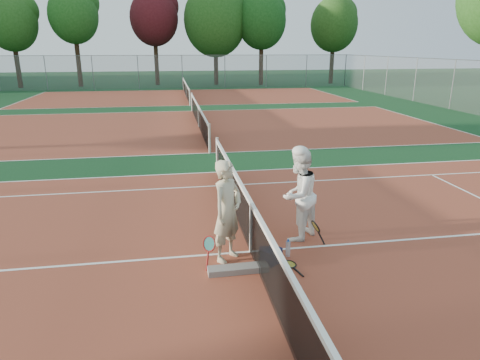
% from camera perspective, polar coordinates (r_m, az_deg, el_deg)
% --- Properties ---
extents(ground, '(130.00, 130.00, 0.00)m').
position_cam_1_polar(ground, '(8.25, 1.44, -9.54)').
color(ground, '#0E3317').
rests_on(ground, ground).
extents(court_main, '(23.77, 10.97, 0.01)m').
position_cam_1_polar(court_main, '(8.25, 1.44, -9.53)').
color(court_main, brown).
rests_on(court_main, ground).
extents(court_far_a, '(23.77, 10.97, 0.01)m').
position_cam_1_polar(court_far_a, '(21.10, -5.51, 7.08)').
color(court_far_a, brown).
rests_on(court_far_a, ground).
extents(court_far_b, '(23.77, 10.97, 0.01)m').
position_cam_1_polar(court_far_b, '(34.46, -7.17, 10.99)').
color(court_far_b, brown).
rests_on(court_far_b, ground).
extents(net_main, '(0.10, 10.98, 1.02)m').
position_cam_1_polar(net_main, '(8.03, 1.47, -6.30)').
color(net_main, black).
rests_on(net_main, ground).
extents(net_far_a, '(0.10, 10.98, 1.02)m').
position_cam_1_polar(net_far_a, '(21.02, -5.54, 8.44)').
color(net_far_a, black).
rests_on(net_far_a, ground).
extents(net_far_b, '(0.10, 10.98, 1.02)m').
position_cam_1_polar(net_far_b, '(34.40, -7.20, 11.83)').
color(net_far_b, black).
rests_on(net_far_b, ground).
extents(fence_back, '(32.00, 0.06, 3.00)m').
position_cam_1_polar(fence_back, '(41.31, -7.70, 14.09)').
color(fence_back, slate).
rests_on(fence_back, ground).
extents(player_a, '(0.79, 0.80, 1.87)m').
position_cam_1_polar(player_a, '(7.63, -1.71, -4.18)').
color(player_a, '#BFB594').
rests_on(player_a, ground).
extents(player_b, '(1.14, 1.12, 1.86)m').
position_cam_1_polar(player_b, '(8.55, 7.80, -1.98)').
color(player_b, white).
rests_on(player_b, ground).
extents(racket_red, '(0.34, 0.31, 0.58)m').
position_cam_1_polar(racket_red, '(7.61, -4.11, -9.58)').
color(racket_red, maroon).
rests_on(racket_red, ground).
extents(racket_black_held, '(0.36, 0.33, 0.54)m').
position_cam_1_polar(racket_black_held, '(8.47, 10.01, -7.06)').
color(racket_black_held, black).
rests_on(racket_black_held, ground).
extents(racket_spare, '(0.41, 0.65, 0.03)m').
position_cam_1_polar(racket_spare, '(7.84, 6.62, -11.10)').
color(racket_spare, black).
rests_on(racket_spare, ground).
extents(sports_bag_navy, '(0.42, 0.41, 0.28)m').
position_cam_1_polar(sports_bag_navy, '(7.81, 4.20, -10.08)').
color(sports_bag_navy, black).
rests_on(sports_bag_navy, ground).
extents(sports_bag_purple, '(0.34, 0.28, 0.23)m').
position_cam_1_polar(sports_bag_purple, '(7.91, 3.61, -9.87)').
color(sports_bag_purple, black).
rests_on(sports_bag_purple, ground).
extents(net_cover_canvas, '(1.06, 0.26, 0.11)m').
position_cam_1_polar(net_cover_canvas, '(7.55, -0.25, -11.81)').
color(net_cover_canvas, slate).
rests_on(net_cover_canvas, ground).
extents(water_bottle, '(0.09, 0.09, 0.30)m').
position_cam_1_polar(water_bottle, '(8.07, 6.41, -9.12)').
color(water_bottle, '#C9E7FF').
rests_on(water_bottle, ground).
extents(tree_back_0, '(4.59, 4.59, 8.54)m').
position_cam_1_polar(tree_back_0, '(46.65, -28.21, 18.04)').
color(tree_back_0, '#382314').
rests_on(tree_back_0, ground).
extents(tree_back_1, '(4.57, 4.57, 9.20)m').
position_cam_1_polar(tree_back_1, '(45.68, -21.32, 19.76)').
color(tree_back_1, '#382314').
rests_on(tree_back_1, ground).
extents(tree_back_maroon, '(4.72, 4.72, 9.19)m').
position_cam_1_polar(tree_back_maroon, '(45.81, -11.39, 20.41)').
color(tree_back_maroon, '#382314').
rests_on(tree_back_maroon, ground).
extents(tree_back_3, '(6.24, 6.24, 9.87)m').
position_cam_1_polar(tree_back_3, '(45.37, -3.31, 20.51)').
color(tree_back_3, '#382314').
rests_on(tree_back_3, ground).
extents(tree_back_4, '(4.81, 4.81, 8.96)m').
position_cam_1_polar(tree_back_4, '(45.19, 2.91, 20.39)').
color(tree_back_4, '#382314').
rests_on(tree_back_4, ground).
extents(tree_back_5, '(4.82, 4.82, 8.71)m').
position_cam_1_polar(tree_back_5, '(47.84, 12.43, 19.57)').
color(tree_back_5, '#382314').
rests_on(tree_back_5, ground).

